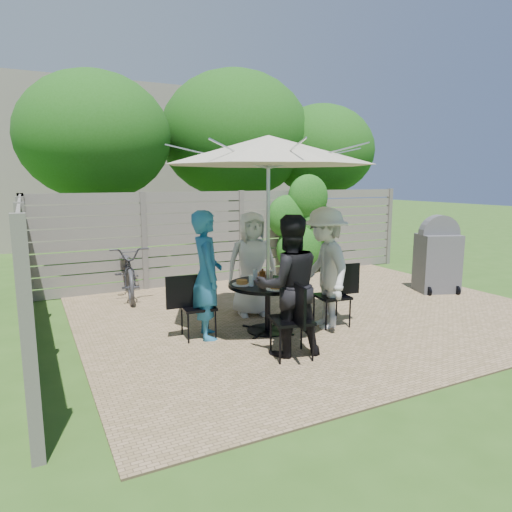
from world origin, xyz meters
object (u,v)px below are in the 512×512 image
chair_right (333,308)px  syrup_jug (263,277)px  glass_back (255,275)px  glass_left (251,281)px  chair_back (250,296)px  chair_left (197,320)px  bicycle (128,271)px  coffee_cup (270,275)px  chair_front (292,335)px  person_back (252,264)px  plate_back (260,276)px  plate_extra (288,285)px  bbq_grill (438,257)px  person_right (325,268)px  patio_table (268,298)px  plate_left (242,283)px  plate_front (276,287)px  person_left (207,275)px  plate_right (293,280)px  glass_front (281,282)px  umbrella (268,150)px  person_front (288,286)px

chair_right → syrup_jug: size_ratio=5.59×
glass_back → glass_left: (-0.22, -0.33, 0.00)m
chair_back → glass_left: size_ratio=6.37×
chair_left → bicycle: bearing=102.5°
chair_back → syrup_jug: bearing=-3.4°
coffee_cup → chair_front: bearing=-106.3°
chair_back → glass_left: (-0.47, -1.00, 0.49)m
person_back → plate_back: (-0.09, -0.46, -0.09)m
person_back → chair_left: size_ratio=1.85×
plate_extra → bbq_grill: size_ratio=0.17×
person_back → plate_extra: bearing=-80.9°
chair_front → person_right: (1.01, 0.78, 0.57)m
patio_table → person_back: (0.17, 0.81, 0.32)m
plate_left → plate_front: size_ratio=1.00×
chair_back → bbq_grill: bearing=95.9°
person_right → coffee_cup: size_ratio=14.19×
person_left → plate_right: (1.17, -0.24, -0.13)m
bbq_grill → bicycle: bearing=177.2°
plate_front → plate_left: bearing=123.5°
chair_left → plate_front: chair_left is taller
coffee_cup → glass_front: bearing=-100.9°
glass_left → syrup_jug: bearing=26.3°
syrup_jug → bbq_grill: bbq_grill is taller
plate_right → plate_extra: (-0.24, -0.26, -0.00)m
patio_table → plate_right: bearing=-11.5°
person_left → plate_front: 0.91m
plate_right → glass_left: 0.63m
umbrella → plate_right: 1.76m
person_right → syrup_jug: size_ratio=10.64×
plate_extra → bicycle: 3.43m
bbq_grill → umbrella: bearing=-151.1°
glass_front → bbq_grill: (3.80, 0.84, -0.11)m
glass_front → bicycle: bicycle is taller
patio_table → person_right: size_ratio=0.73×
umbrella → glass_front: (0.05, -0.28, -1.68)m
person_front → syrup_jug: size_ratio=10.49×
umbrella → plate_right: (0.35, -0.07, -1.73)m
patio_table → plate_front: (-0.07, -0.35, 0.23)m
plate_front → plate_right: 0.51m
coffee_cup → syrup_jug: bearing=-144.8°
person_left → person_front: (0.65, -0.98, -0.01)m
chair_right → glass_front: chair_right is taller
chair_back → person_left: size_ratio=0.53×
person_back → plate_extra: 1.15m
chair_back → person_back: 0.55m
person_left → glass_left: size_ratio=12.07×
syrup_jug → bbq_grill: (3.90, 0.51, -0.12)m
person_right → plate_back: size_ratio=6.55×
bicycle → umbrella: bearing=-58.2°
person_left → plate_left: (0.46, -0.09, -0.13)m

